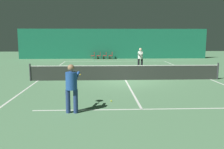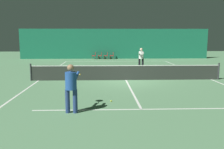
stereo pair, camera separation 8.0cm
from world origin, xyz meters
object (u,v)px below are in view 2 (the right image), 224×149
at_px(tennis_net, 126,72).
at_px(courtside_chair_3, 112,55).
at_px(player_near, 71,85).
at_px(tennis_ball, 111,101).
at_px(courtside_chair_2, 106,55).
at_px(player_far, 141,57).
at_px(courtside_chair_1, 100,55).
at_px(courtside_chair_0, 94,55).

relative_size(tennis_net, courtside_chair_3, 14.29).
bearing_deg(tennis_net, player_near, -111.24).
bearing_deg(player_near, tennis_ball, -40.26).
xyz_separation_m(player_near, courtside_chair_2, (1.56, 21.28, -0.55)).
xyz_separation_m(player_far, courtside_chair_2, (-2.81, 9.22, -0.54)).
xyz_separation_m(tennis_net, player_near, (-2.60, -6.69, 0.52)).
distance_m(player_near, courtside_chair_3, 21.41).
height_order(courtside_chair_1, courtside_chair_2, same).
distance_m(tennis_net, courtside_chair_2, 14.62).
relative_size(tennis_net, courtside_chair_2, 14.29).
height_order(tennis_net, courtside_chair_1, tennis_net).
bearing_deg(courtside_chair_0, tennis_net, 9.61).
bearing_deg(courtside_chair_1, courtside_chair_0, -90.00).
bearing_deg(tennis_ball, courtside_chair_1, 91.84).
distance_m(courtside_chair_0, courtside_chair_2, 1.43).
bearing_deg(courtside_chair_2, courtside_chair_0, -90.00).
distance_m(player_far, tennis_ball, 11.05).
xyz_separation_m(tennis_net, tennis_ball, (-1.12, -5.25, -0.48)).
bearing_deg(courtside_chair_2, tennis_net, 4.07).
relative_size(courtside_chair_0, courtside_chair_1, 1.00).
relative_size(courtside_chair_1, tennis_ball, 12.73).
height_order(courtside_chair_2, courtside_chair_3, same).
xyz_separation_m(player_near, courtside_chair_1, (0.85, 21.28, -0.55)).
distance_m(courtside_chair_1, courtside_chair_3, 1.43).
distance_m(tennis_net, tennis_ball, 5.39).
bearing_deg(tennis_net, courtside_chair_3, 91.27).
bearing_deg(courtside_chair_1, courtside_chair_3, 90.00).
xyz_separation_m(courtside_chair_3, tennis_ball, (-0.80, -19.84, -0.45)).
relative_size(courtside_chair_0, tennis_ball, 12.73).
bearing_deg(tennis_ball, courtside_chair_3, 87.70).
height_order(courtside_chair_0, tennis_ball, courtside_chair_0).
bearing_deg(courtside_chair_3, courtside_chair_0, -90.00).
xyz_separation_m(courtside_chair_0, tennis_ball, (1.35, -19.84, -0.45)).
distance_m(player_near, courtside_chair_1, 21.30).
bearing_deg(player_near, courtside_chair_2, 1.30).
relative_size(tennis_net, player_far, 6.78).
height_order(tennis_net, player_near, player_near).
distance_m(courtside_chair_2, courtside_chair_3, 0.72).
relative_size(courtside_chair_2, courtside_chair_3, 1.00).
distance_m(player_near, courtside_chair_0, 21.29).
height_order(player_far, courtside_chair_1, player_far).
relative_size(player_far, courtside_chair_0, 2.11).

